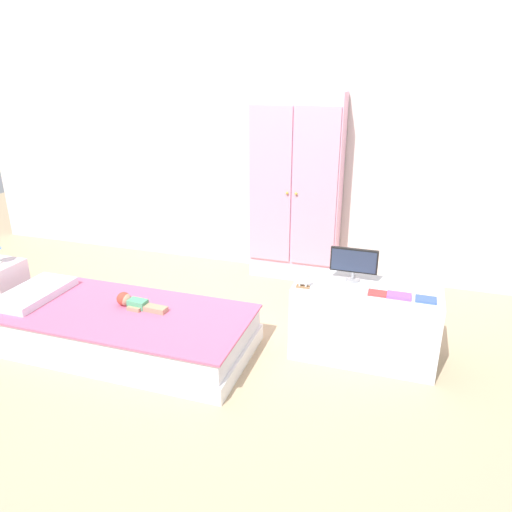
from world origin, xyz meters
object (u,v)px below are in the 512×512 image
Objects in this scene: bed at (121,328)px; book_blue at (426,300)px; doll at (132,302)px; tv_monitor at (354,262)px; book_red at (378,293)px; nightstand at (2,288)px; tv_stand at (364,322)px; wardrobe at (296,189)px; book_purple at (399,296)px; rocking_horse_toy at (304,281)px.

book_blue is at bearing 8.87° from bed.
doll is 1.26× the size of tv_monitor.
doll is 1.55m from tv_monitor.
book_red and book_blue have the same top height.
book_red is (2.87, 0.18, 0.30)m from nightstand.
wardrobe is at bearing 123.16° from tv_stand.
nightstand is 3.02m from book_purple.
doll is 3.66× the size of rocking_horse_toy.
rocking_horse_toy is 0.47m from book_red.
book_purple is (1.77, 0.23, 0.21)m from doll.
book_purple is at bearing -180.00° from book_blue.
wardrobe is 1.58m from book_red.
rocking_horse_toy is at bearing -159.89° from tv_stand.
book_blue is (1.93, 0.23, 0.21)m from doll.
tv_stand is (1.63, 0.41, 0.12)m from bed.
rocking_horse_toy is (0.39, -1.34, -0.28)m from wardrobe.
tv_stand is (2.80, 0.27, 0.04)m from nightstand.
tv_monitor is 0.28m from book_red.
doll is at bearing -172.14° from book_red.
tv_monitor is (1.46, 0.40, 0.33)m from doll.
nightstand is 3.17m from book_blue.
wardrobe reaches higher than tv_stand.
nightstand is at bearing -143.89° from wardrobe.
rocking_horse_toy is at bearing -175.55° from book_purple.
bed is 4.22× the size of nightstand.
book_blue is (1.14, -1.29, -0.32)m from wardrobe.
book_purple reaches higher than bed.
tv_monitor is at bearing 7.36° from nightstand.
book_red is 0.81× the size of book_purple.
nightstand is at bearing -172.64° from tv_monitor.
book_blue is at bearing 3.21° from nightstand.
book_red is at bearing -56.62° from wardrobe.
wardrobe is 11.45× the size of book_purple.
tv_monitor is 0.37m from book_purple.
tv_monitor is (1.52, 0.48, 0.51)m from bed.
book_red is 0.95× the size of book_blue.
bed is 15.52× the size of book_red.
tv_monitor is at bearing -59.04° from wardrobe.
tv_monitor is (0.67, -1.12, -0.19)m from wardrobe.
book_blue is (1.98, 0.31, 0.38)m from bed.
book_purple is (3.00, 0.18, 0.31)m from nightstand.
wardrobe is at bearing 131.40° from book_blue.
book_purple reaches higher than tv_stand.
nightstand is 1.40× the size of tv_monitor.
rocking_horse_toy is (-0.28, -0.22, -0.08)m from tv_monitor.
bed is at bearing -170.37° from book_purple.
wardrobe is at bearing 106.26° from rocking_horse_toy.
tv_monitor is 2.63× the size of book_red.
book_purple is at bearing -28.91° from tv_monitor.
nightstand is 0.26× the size of wardrobe.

